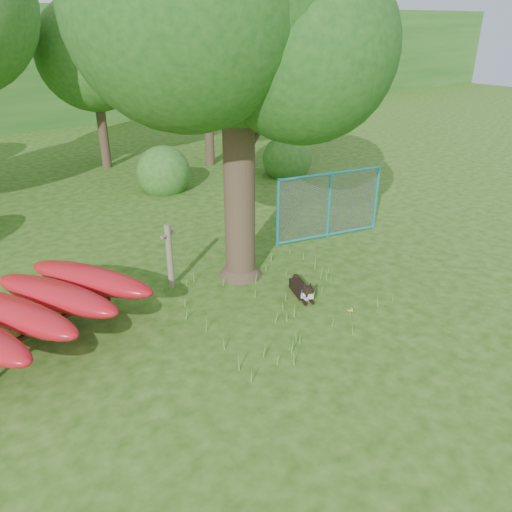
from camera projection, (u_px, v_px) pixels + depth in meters
ground at (285, 330)px, 9.23m from camera, size 80.00×80.00×0.00m
oak_tree at (233, 1)px, 8.90m from camera, size 6.54×5.71×8.26m
wooden_post at (169, 255)px, 10.41m from camera, size 0.39×0.22×1.44m
kayak_rack at (37, 304)px, 8.59m from camera, size 4.02×3.61×0.99m
husky_dog at (303, 290)px, 10.27m from camera, size 0.51×0.98×0.46m
fence_section at (329, 205)px, 12.87m from camera, size 2.96×0.71×2.93m
wildflower_clump at (351, 311)px, 9.50m from camera, size 0.10×0.10×0.21m
bg_tree_c at (93, 54)px, 17.82m from camera, size 4.00×4.00×6.12m
bg_tree_d at (205, 24)px, 17.79m from camera, size 4.80×4.80×7.50m
bg_tree_e at (230, 20)px, 21.51m from camera, size 4.60×4.60×7.55m
shrub_right at (287, 175)px, 18.54m from camera, size 1.80×1.80×1.80m
shrub_mid at (165, 190)px, 16.90m from camera, size 1.80×1.80×1.80m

